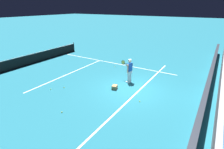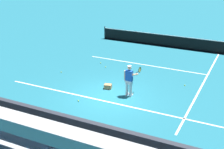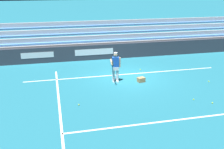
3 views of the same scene
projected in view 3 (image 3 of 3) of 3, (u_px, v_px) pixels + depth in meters
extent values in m
plane|color=#1E6B7F|center=(127.00, 77.00, 15.69)|extent=(160.00, 160.00, 0.00)
cube|color=white|center=(125.00, 74.00, 16.15)|extent=(12.00, 0.10, 0.01)
cube|color=white|center=(60.00, 115.00, 11.13)|extent=(0.10, 12.00, 0.01)
cube|color=white|center=(165.00, 121.00, 10.63)|extent=(8.22, 0.10, 0.01)
cube|color=#2D333D|center=(111.00, 51.00, 19.40)|extent=(26.73, 0.24, 1.10)
cube|color=silver|center=(94.00, 52.00, 18.99)|extent=(2.80, 0.01, 0.44)
cube|color=silver|center=(37.00, 55.00, 18.14)|extent=(2.20, 0.01, 0.40)
cube|color=#9EA3A8|center=(106.00, 46.00, 21.06)|extent=(25.39, 2.40, 1.10)
cube|color=#4C89CC|center=(108.00, 40.00, 20.12)|extent=(24.88, 0.40, 0.12)
cube|color=#9EA3A8|center=(107.00, 38.00, 20.33)|extent=(25.39, 0.24, 0.45)
cube|color=#4C89CC|center=(106.00, 33.00, 20.70)|extent=(24.88, 0.40, 0.12)
cube|color=#9EA3A8|center=(105.00, 30.00, 20.91)|extent=(25.39, 0.24, 0.45)
cube|color=#4C89CC|center=(104.00, 25.00, 21.29)|extent=(24.88, 0.40, 0.12)
cube|color=#9EA3A8|center=(103.00, 23.00, 21.50)|extent=(25.39, 0.24, 0.45)
cylinder|color=silver|center=(117.00, 74.00, 14.82)|extent=(0.15, 0.15, 0.88)
cylinder|color=silver|center=(113.00, 74.00, 14.80)|extent=(0.15, 0.15, 0.88)
cube|color=white|center=(117.00, 81.00, 14.90)|extent=(0.14, 0.29, 0.09)
cube|color=white|center=(114.00, 81.00, 14.87)|extent=(0.14, 0.29, 0.09)
cube|color=silver|center=(115.00, 68.00, 14.69)|extent=(0.36, 0.25, 0.20)
cube|color=#194CB2|center=(115.00, 62.00, 14.57)|extent=(0.38, 0.25, 0.58)
sphere|color=tan|center=(116.00, 55.00, 14.42)|extent=(0.21, 0.21, 0.21)
cylinder|color=white|center=(116.00, 53.00, 14.39)|extent=(0.20, 0.20, 0.05)
cylinder|color=tan|center=(120.00, 63.00, 14.61)|extent=(0.09, 0.09, 0.56)
cylinder|color=tan|center=(112.00, 62.00, 14.34)|extent=(0.15, 0.59, 0.24)
cylinder|color=black|center=(112.00, 63.00, 14.10)|extent=(0.06, 0.30, 0.03)
torus|color=black|center=(113.00, 63.00, 13.82)|extent=(0.06, 0.31, 0.31)
cylinder|color=#D6D14C|center=(113.00, 63.00, 13.82)|extent=(0.03, 0.27, 0.27)
cube|color=#A87F51|center=(141.00, 80.00, 14.89)|extent=(0.46, 0.38, 0.26)
sphere|color=#CCE533|center=(209.00, 81.00, 14.91)|extent=(0.07, 0.07, 0.07)
sphere|color=#CCE533|center=(79.00, 105.00, 12.03)|extent=(0.07, 0.07, 0.07)
sphere|color=#CCE533|center=(194.00, 99.00, 12.57)|extent=(0.07, 0.07, 0.07)
sphere|color=#CCE533|center=(140.00, 69.00, 16.97)|extent=(0.07, 0.07, 0.07)
sphere|color=#CCE533|center=(212.00, 103.00, 12.21)|extent=(0.07, 0.07, 0.07)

